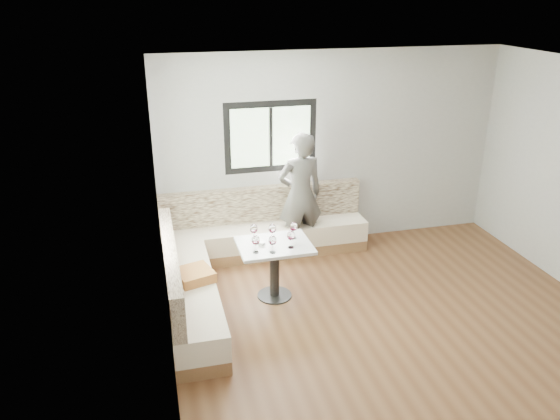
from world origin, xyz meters
name	(u,v)px	position (x,y,z in m)	size (l,w,h in m)	color
room	(402,212)	(-0.08, 0.08, 1.41)	(5.01, 5.01, 2.81)	brown
banquette	(235,255)	(-1.59, 1.63, 0.33)	(2.90, 2.80, 0.95)	#936740
table	(274,257)	(-1.20, 1.06, 0.54)	(0.88, 0.69, 0.72)	black
person	(300,195)	(-0.57, 2.14, 0.89)	(0.65, 0.43, 1.78)	#504E49
olive_ramekin	(262,243)	(-1.35, 1.09, 0.73)	(0.09, 0.09, 0.04)	white
wine_glass_a	(256,241)	(-1.45, 0.90, 0.86)	(0.09, 0.09, 0.21)	white
wine_glass_b	(273,241)	(-1.27, 0.85, 0.86)	(0.09, 0.09, 0.21)	white
wine_glass_c	(291,236)	(-1.03, 0.92, 0.86)	(0.09, 0.09, 0.21)	white
wine_glass_d	(272,229)	(-1.19, 1.17, 0.86)	(0.09, 0.09, 0.21)	white
wine_glass_e	(294,227)	(-0.93, 1.17, 0.86)	(0.09, 0.09, 0.21)	white
wine_glass_f	(254,229)	(-1.41, 1.22, 0.86)	(0.09, 0.09, 0.21)	white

